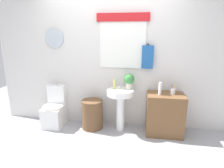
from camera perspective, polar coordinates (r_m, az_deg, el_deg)
ground_plane at (r=2.89m, az=-4.35°, el=-21.40°), size 8.00×8.00×0.00m
back_wall at (r=3.48m, az=-0.35°, el=8.29°), size 4.40×0.18×2.60m
toilet at (r=3.81m, az=-16.91°, el=-7.61°), size 0.38×0.51×0.78m
laundry_hamper at (r=3.53m, az=-6.07°, el=-9.19°), size 0.39×0.39×0.54m
pedestal_sink at (r=3.33m, az=2.60°, el=-5.06°), size 0.48×0.48×0.78m
faucet at (r=3.36m, az=2.88°, el=-0.32°), size 0.03×0.03×0.10m
wooden_cabinet at (r=3.42m, az=15.78°, el=-8.87°), size 0.63×0.44×0.73m
soap_bottle at (r=3.30m, az=0.69°, el=0.00°), size 0.05×0.05×0.17m
potted_plant at (r=3.27m, az=5.23°, el=1.14°), size 0.19×0.19×0.28m
lotion_bottle at (r=3.21m, az=14.51°, el=-1.37°), size 0.05×0.05×0.22m
toothbrush_cup at (r=3.31m, az=18.13°, el=-2.14°), size 0.08×0.08×0.19m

